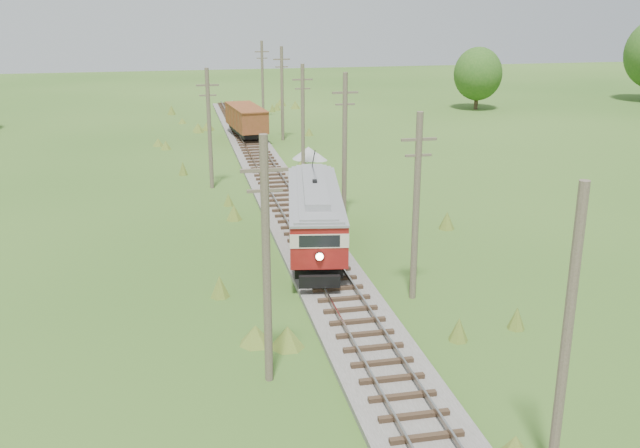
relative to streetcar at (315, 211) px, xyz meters
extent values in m
cube|color=#605B54|center=(0.00, 9.58, -2.38)|extent=(3.60, 96.00, 0.25)
cube|color=#726659|center=(-0.72, 9.58, -2.02)|extent=(0.08, 96.00, 0.17)
cube|color=#726659|center=(0.72, 9.58, -2.02)|extent=(0.08, 96.00, 0.17)
cube|color=#2D2116|center=(0.00, 9.58, -2.18)|extent=(2.40, 96.00, 0.16)
cube|color=black|center=(0.00, 0.00, -1.52)|extent=(3.91, 10.68, 0.43)
cube|color=maroon|center=(0.00, 0.00, -0.57)|extent=(4.45, 11.64, 1.04)
cube|color=beige|center=(0.00, 0.00, 0.28)|extent=(4.48, 11.70, 0.66)
cube|color=black|center=(0.00, 0.00, 0.28)|extent=(4.43, 11.20, 0.52)
cube|color=maroon|center=(0.00, 0.00, 0.75)|extent=(4.45, 11.64, 0.28)
cube|color=gray|center=(0.00, 0.00, 1.06)|extent=(4.52, 11.76, 0.36)
cube|color=gray|center=(0.00, 0.00, 1.39)|extent=(2.55, 8.60, 0.38)
sphere|color=#FFF2BF|center=(-0.93, -5.68, -0.43)|extent=(0.34, 0.34, 0.34)
cylinder|color=black|center=(0.28, 1.68, 2.46)|extent=(0.77, 4.36, 1.83)
cylinder|color=black|center=(-1.39, -4.12, -1.57)|extent=(0.23, 0.77, 0.76)
cylinder|color=black|center=(0.01, -4.35, -1.57)|extent=(0.23, 0.77, 0.76)
cylinder|color=black|center=(-0.01, 4.36, -1.57)|extent=(0.23, 0.77, 0.76)
cylinder|color=black|center=(1.39, 4.13, -1.57)|extent=(0.23, 0.77, 0.76)
cube|color=black|center=(0.00, 33.63, -1.60)|extent=(2.83, 7.27, 0.49)
cube|color=brown|center=(0.00, 33.63, -0.37)|extent=(3.43, 8.11, 1.97)
cube|color=brown|center=(0.00, 33.63, 0.66)|extent=(3.50, 8.27, 0.12)
cylinder|color=black|center=(-0.47, 31.20, -1.55)|extent=(0.21, 0.80, 0.79)
cylinder|color=black|center=(1.00, 31.36, -1.55)|extent=(0.21, 0.80, 0.79)
cylinder|color=black|center=(-1.00, 35.89, -1.55)|extent=(0.21, 0.80, 0.79)
cylinder|color=black|center=(0.47, 36.06, -1.55)|extent=(0.21, 0.80, 0.79)
cone|color=gray|center=(4.25, 23.88, -1.98)|extent=(2.78, 2.78, 1.04)
cone|color=gray|center=(4.95, 23.01, -2.20)|extent=(1.56, 1.56, 0.61)
cylinder|color=brown|center=(3.10, -19.42, 1.89)|extent=(0.30, 0.30, 8.80)
cylinder|color=brown|center=(3.30, -6.42, 1.79)|extent=(0.30, 0.30, 8.60)
cube|color=brown|center=(3.30, -6.42, 4.89)|extent=(1.60, 0.12, 0.12)
cube|color=brown|center=(3.30, -6.42, 4.19)|extent=(1.20, 0.10, 0.10)
cylinder|color=brown|center=(3.20, 6.58, 1.99)|extent=(0.30, 0.30, 9.00)
cube|color=brown|center=(3.20, 6.58, 5.29)|extent=(1.60, 0.12, 0.12)
cube|color=brown|center=(3.20, 6.58, 4.59)|extent=(1.20, 0.10, 0.10)
cylinder|color=brown|center=(3.00, 19.58, 1.69)|extent=(0.30, 0.30, 8.40)
cube|color=brown|center=(3.00, 19.58, 4.69)|extent=(1.60, 0.12, 0.12)
cube|color=brown|center=(3.00, 19.58, 3.99)|extent=(1.20, 0.10, 0.10)
cylinder|color=brown|center=(3.40, 32.58, 1.94)|extent=(0.30, 0.30, 8.90)
cube|color=brown|center=(3.40, 32.58, 5.19)|extent=(1.60, 0.12, 0.12)
cube|color=brown|center=(3.40, 32.58, 4.49)|extent=(1.20, 0.10, 0.10)
cylinder|color=brown|center=(3.20, 45.58, 1.84)|extent=(0.30, 0.30, 8.70)
cube|color=brown|center=(3.20, 45.58, 4.99)|extent=(1.60, 0.12, 0.12)
cube|color=brown|center=(3.20, 45.58, 4.29)|extent=(1.20, 0.10, 0.10)
cylinder|color=brown|center=(-4.20, -12.42, 1.99)|extent=(0.30, 0.30, 9.00)
cube|color=brown|center=(-4.20, -12.42, 5.29)|extent=(1.60, 0.12, 0.12)
cube|color=brown|center=(-4.20, -12.42, 4.59)|extent=(1.20, 0.10, 0.10)
cylinder|color=brown|center=(-4.50, 15.58, 1.79)|extent=(0.30, 0.30, 8.60)
cube|color=brown|center=(-4.50, 15.58, 4.89)|extent=(1.60, 0.12, 0.12)
cube|color=brown|center=(-4.50, 15.58, 4.19)|extent=(1.20, 0.10, 0.10)
cylinder|color=#38281C|center=(30.00, 47.58, -1.25)|extent=(0.50, 0.50, 2.52)
ellipsoid|color=#255118|center=(30.00, 47.58, 1.83)|extent=(5.88, 5.88, 6.47)
camera|label=1|loc=(-7.09, -35.23, 10.72)|focal=40.00mm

